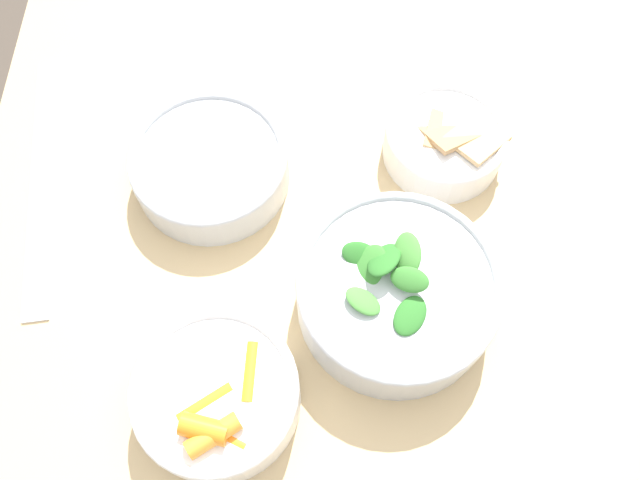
% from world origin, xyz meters
% --- Properties ---
extents(ground_plane, '(10.00, 10.00, 0.00)m').
position_xyz_m(ground_plane, '(0.00, 0.00, 0.00)').
color(ground_plane, '#4C4238').
extents(dining_table, '(1.10, 0.95, 0.74)m').
position_xyz_m(dining_table, '(0.00, 0.00, 0.63)').
color(dining_table, tan).
rests_on(dining_table, ground_plane).
extents(bowl_carrots, '(0.15, 0.15, 0.07)m').
position_xyz_m(bowl_carrots, '(-0.12, 0.18, 0.77)').
color(bowl_carrots, white).
rests_on(bowl_carrots, dining_table).
extents(bowl_greens, '(0.20, 0.20, 0.09)m').
position_xyz_m(bowl_greens, '(-0.02, 0.01, 0.78)').
color(bowl_greens, silver).
rests_on(bowl_greens, dining_table).
extents(bowl_beans_hotdog, '(0.17, 0.17, 0.05)m').
position_xyz_m(bowl_beans_hotdog, '(0.13, 0.21, 0.77)').
color(bowl_beans_hotdog, silver).
rests_on(bowl_beans_hotdog, dining_table).
extents(bowl_cookies, '(0.14, 0.14, 0.05)m').
position_xyz_m(bowl_cookies, '(0.17, -0.06, 0.77)').
color(bowl_cookies, white).
rests_on(bowl_cookies, dining_table).
extents(ruler, '(0.34, 0.07, 0.00)m').
position_xyz_m(ruler, '(0.13, 0.40, 0.74)').
color(ruler, silver).
rests_on(ruler, dining_table).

